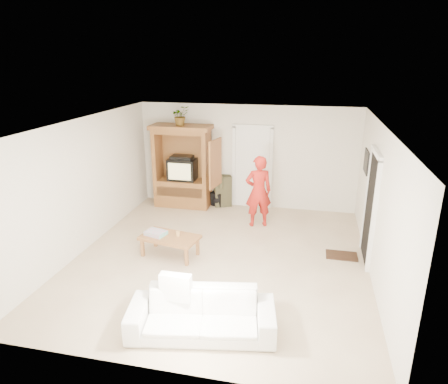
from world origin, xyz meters
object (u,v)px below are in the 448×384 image
(armoire, at_px, (183,172))
(coffee_table, at_px, (170,239))
(man, at_px, (258,191))
(sofa, at_px, (202,314))

(armoire, relative_size, coffee_table, 1.76)
(man, distance_m, coffee_table, 2.40)
(coffee_table, bearing_deg, man, 61.97)
(man, bearing_deg, sofa, 66.65)
(armoire, relative_size, man, 1.28)
(armoire, xyz_separation_m, sofa, (1.81, -4.85, -0.61))
(sofa, height_order, coffee_table, sofa)
(man, relative_size, coffee_table, 1.38)
(armoire, distance_m, coffee_table, 2.87)
(armoire, height_order, man, armoire)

